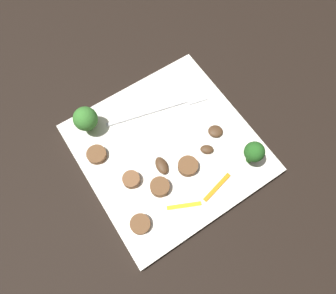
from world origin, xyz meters
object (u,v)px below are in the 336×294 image
sausage_slice_2 (97,155)px  pepper_strip_0 (217,187)px  fork (165,108)px  sausage_slice_4 (131,180)px  pepper_strip_1 (184,206)px  plate (168,149)px  mushroom_0 (162,166)px  broccoli_floret_0 (254,152)px  sausage_slice_3 (188,166)px  sausage_slice_1 (140,224)px  mushroom_2 (215,131)px  broccoli_floret_1 (86,119)px  mushroom_1 (207,149)px  sausage_slice_0 (160,187)px

sausage_slice_2 → pepper_strip_0: size_ratio=0.55×
fork → sausage_slice_4: (-0.11, -0.08, 0.01)m
sausage_slice_2 → pepper_strip_1: bearing=-63.9°
plate → mushroom_0: size_ratio=8.93×
pepper_strip_1 → plate: bearing=70.5°
pepper_strip_1 → broccoli_floret_0: bearing=1.7°
sausage_slice_3 → sausage_slice_1: bearing=-162.2°
broccoli_floret_0 → mushroom_2: 0.08m
mushroom_2 → broccoli_floret_1: bearing=144.5°
plate → sausage_slice_2: (-0.10, 0.05, 0.01)m
fork → sausage_slice_4: size_ratio=6.52×
mushroom_0 → mushroom_2: (0.11, 0.00, -0.00)m
sausage_slice_1 → pepper_strip_0: (0.13, -0.02, -0.00)m
plate → broccoli_floret_1: size_ratio=5.10×
plate → mushroom_1: (0.05, -0.04, 0.01)m
sausage_slice_2 → fork: bearing=5.6°
broccoli_floret_0 → sausage_slice_3: size_ratio=1.60×
sausage_slice_2 → sausage_slice_4: 0.07m
mushroom_0 → sausage_slice_4: bearing=173.4°
sausage_slice_3 → sausage_slice_2: bearing=138.8°
sausage_slice_3 → sausage_slice_4: size_ratio=1.18×
mushroom_2 → sausage_slice_3: bearing=-160.8°
broccoli_floret_0 → pepper_strip_1: size_ratio=0.99×
sausage_slice_2 → sausage_slice_1: bearing=-89.5°
sausage_slice_0 → pepper_strip_0: sausage_slice_0 is taller
mushroom_0 → pepper_strip_0: 0.09m
sausage_slice_2 → mushroom_0: (0.08, -0.07, 0.00)m
fork → pepper_strip_1: (-0.07, -0.16, 0.00)m
plate → mushroom_2: 0.08m
sausage_slice_0 → sausage_slice_2: (-0.06, 0.10, -0.00)m
fork → mushroom_2: (0.04, -0.09, 0.00)m
fork → sausage_slice_0: (-0.08, -0.12, 0.01)m
sausage_slice_4 → pepper_strip_1: sausage_slice_4 is taller
fork → sausage_slice_2: 0.14m
mushroom_1 → sausage_slice_3: bearing=-170.5°
pepper_strip_1 → pepper_strip_0: bearing=-4.3°
mushroom_1 → pepper_strip_1: bearing=-146.6°
fork → pepper_strip_0: (-0.01, -0.16, -0.00)m
sausage_slice_3 → mushroom_1: size_ratio=1.49×
mushroom_0 → sausage_slice_3: bearing=-35.4°
fork → mushroom_1: 0.10m
mushroom_1 → pepper_strip_1: mushroom_1 is taller
pepper_strip_1 → sausage_slice_3: bearing=49.8°
broccoli_floret_0 → sausage_slice_1: bearing=177.5°
mushroom_0 → mushroom_1: (0.08, -0.02, -0.00)m
broccoli_floret_0 → sausage_slice_2: size_ratio=1.62×
broccoli_floret_0 → sausage_slice_0: broccoli_floret_0 is taller
sausage_slice_2 → sausage_slice_4: sausage_slice_4 is taller
broccoli_floret_0 → fork: bearing=111.4°
broccoli_floret_0 → mushroom_0: (-0.12, 0.07, -0.03)m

